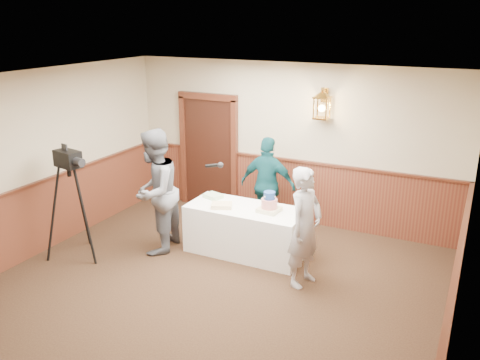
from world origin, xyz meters
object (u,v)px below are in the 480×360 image
Objects in this scene: sheet_cake_yellow at (222,205)px; assistant_p at (268,185)px; tiered_cake at (269,204)px; interviewer at (155,192)px; baker at (305,227)px; display_table at (246,230)px; sheet_cake_green at (213,196)px; tv_camera_rig at (73,210)px.

assistant_p is at bearing 74.89° from sheet_cake_yellow.
tiered_cake is 0.20× the size of assistant_p.
interviewer is (-0.95, -0.37, 0.19)m from sheet_cake_yellow.
tiered_cake is 1.06× the size of sheet_cake_yellow.
assistant_p reaches higher than sheet_cake_yellow.
interviewer is 2.42m from baker.
display_table is 5.46× the size of tiered_cake.
tiered_cake is at bearing 98.70° from interviewer.
tiered_cake is at bearing 112.36° from assistant_p.
interviewer reaches higher than assistant_p.
sheet_cake_green is at bearing 135.47° from sheet_cake_yellow.
sheet_cake_green is at bearing 171.78° from tiered_cake.
tiered_cake is 0.20× the size of baker.
assistant_p is (0.30, 1.10, 0.04)m from sheet_cake_yellow.
sheet_cake_yellow is 0.19× the size of baker.
sheet_cake_yellow is 0.16× the size of interviewer.
assistant_p is 3.13m from tv_camera_rig.
interviewer reaches higher than sheet_cake_green.
display_table is 0.55m from sheet_cake_yellow.
interviewer is 1.16× the size of baker.
tiered_cake is at bearing 0.81° from display_table.
tv_camera_rig is at bearing -154.64° from tiered_cake.
display_table is 0.79m from sheet_cake_green.
tv_camera_rig is (-0.98, -0.72, -0.22)m from interviewer.
tiered_cake is at bearing 12.90° from sheet_cake_yellow.
tiered_cake is 0.17× the size of interviewer.
assistant_p is at bearing 52.37° from baker.
sheet_cake_green is 0.16× the size of tv_camera_rig.
tv_camera_rig is (-1.62, -1.41, -0.03)m from sheet_cake_green.
display_table is 1.32m from baker.
baker reaches higher than display_table.
sheet_cake_green reaches higher than display_table.
tiered_cake is at bearing -8.22° from sheet_cake_green.
interviewer is 1.24m from tv_camera_rig.
baker is at bearing 24.30° from tv_camera_rig.
baker is at bearing 126.78° from assistant_p.
sheet_cake_yellow is 2.23m from tv_camera_rig.
tv_camera_rig is (-1.94, -1.09, -0.03)m from sheet_cake_yellow.
interviewer is at bearing 47.59° from assistant_p.
sheet_cake_green is (-0.65, 0.16, 0.41)m from display_table.
baker is (2.41, 0.02, -0.14)m from interviewer.
interviewer is at bearing -132.80° from sheet_cake_green.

